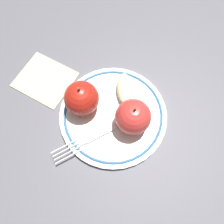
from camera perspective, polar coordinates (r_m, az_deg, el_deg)
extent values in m
plane|color=#56555D|center=(0.50, 1.98, -2.12)|extent=(2.00, 2.00, 0.00)
cylinder|color=white|center=(0.50, 0.00, -1.20)|extent=(0.24, 0.24, 0.01)
torus|color=#2C5F8F|center=(0.49, 0.00, -0.96)|extent=(0.22, 0.22, 0.01)
sphere|color=red|center=(0.45, 5.51, -1.29)|extent=(0.08, 0.08, 0.08)
cylinder|color=brown|center=(0.41, 6.03, 0.65)|extent=(0.00, 0.00, 0.01)
sphere|color=#B12015|center=(0.47, -7.96, 3.57)|extent=(0.08, 0.08, 0.08)
cylinder|color=brown|center=(0.43, -8.68, 5.85)|extent=(0.00, 0.00, 0.01)
ellipsoid|color=beige|center=(0.50, 3.33, 6.17)|extent=(0.08, 0.07, 0.03)
cube|color=silver|center=(0.48, -1.70, -4.99)|extent=(0.09, 0.05, 0.00)
cube|color=silver|center=(0.47, -7.68, -8.01)|extent=(0.02, 0.02, 0.00)
cube|color=silver|center=(0.48, -12.46, -8.79)|extent=(0.05, 0.03, 0.00)
cube|color=silver|center=(0.48, -12.07, -9.63)|extent=(0.05, 0.03, 0.00)
cube|color=silver|center=(0.47, -11.68, -10.48)|extent=(0.05, 0.03, 0.00)
cube|color=silver|center=(0.47, -11.28, -11.34)|extent=(0.05, 0.03, 0.00)
cube|color=beige|center=(0.56, -17.12, 8.18)|extent=(0.12, 0.14, 0.01)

